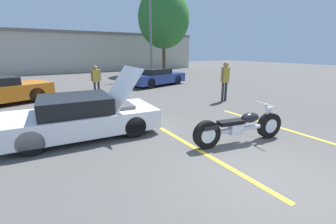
# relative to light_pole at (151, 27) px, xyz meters

# --- Properties ---
(ground_plane) EXTENTS (80.00, 80.00, 0.00)m
(ground_plane) POSITION_rel_light_pole_xyz_m (-5.63, -15.37, -4.27)
(ground_plane) COLOR #514F4C
(parking_stripe_foreground) EXTENTS (0.12, 4.73, 0.01)m
(parking_stripe_foreground) POSITION_rel_light_pole_xyz_m (-5.89, -13.76, -4.26)
(parking_stripe_foreground) COLOR yellow
(parking_stripe_foreground) RESTS_ON ground
(parking_stripe_middle) EXTENTS (0.12, 4.73, 0.01)m
(parking_stripe_middle) POSITION_rel_light_pole_xyz_m (-2.65, -13.76, -4.26)
(parking_stripe_middle) COLOR yellow
(parking_stripe_middle) RESTS_ON ground
(far_building) EXTENTS (32.00, 4.20, 4.40)m
(far_building) POSITION_rel_light_pole_xyz_m (-5.63, 10.70, -1.93)
(far_building) COLOR #B2AD9E
(far_building) RESTS_ON ground
(light_pole) EXTENTS (1.21, 0.28, 7.77)m
(light_pole) POSITION_rel_light_pole_xyz_m (0.00, 0.00, 0.00)
(light_pole) COLOR slate
(light_pole) RESTS_ON ground
(tree_background) EXTENTS (5.08, 5.08, 8.37)m
(tree_background) POSITION_rel_light_pole_xyz_m (2.93, 2.95, 1.18)
(tree_background) COLOR brown
(tree_background) RESTS_ON ground
(motorcycle) EXTENTS (2.66, 0.83, 0.99)m
(motorcycle) POSITION_rel_light_pole_xyz_m (-4.68, -13.93, -3.85)
(motorcycle) COLOR black
(motorcycle) RESTS_ON ground
(show_car_hood_open) EXTENTS (4.16, 2.14, 1.88)m
(show_car_hood_open) POSITION_rel_light_pole_xyz_m (-8.03, -11.23, -3.71)
(show_car_hood_open) COLOR white
(show_car_hood_open) RESTS_ON ground
(parked_car_right_row) EXTENTS (4.50, 2.95, 1.15)m
(parked_car_right_row) POSITION_rel_light_pole_xyz_m (-1.70, -3.76, -3.70)
(parked_car_right_row) COLOR navy
(parked_car_right_row) RESTS_ON ground
(spectator_near_motorcycle) EXTENTS (0.52, 0.24, 1.85)m
(spectator_near_motorcycle) POSITION_rel_light_pole_xyz_m (-1.34, -10.03, -3.15)
(spectator_near_motorcycle) COLOR #333338
(spectator_near_motorcycle) RESTS_ON ground
(spectator_by_show_car) EXTENTS (0.52, 0.21, 1.61)m
(spectator_by_show_car) POSITION_rel_light_pole_xyz_m (-6.26, -5.77, -3.31)
(spectator_by_show_car) COLOR #333338
(spectator_by_show_car) RESTS_ON ground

